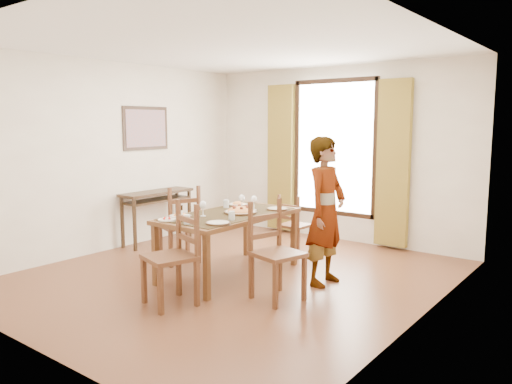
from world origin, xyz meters
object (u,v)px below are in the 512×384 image
Objects in this scene: man at (326,211)px; pasta_platter at (240,209)px; console_table at (157,199)px; dining_table at (229,219)px.

man is 1.04m from pasta_platter.
pasta_platter is at bearing -13.47° from console_table.
console_table is 3.05m from man.
dining_table is 1.17m from man.
pasta_platter is (2.06, -0.49, 0.12)m from console_table.
console_table is 0.68× the size of dining_table.
console_table is at bearing 166.53° from pasta_platter.
dining_table is (1.95, -0.58, 0.00)m from console_table.
pasta_platter is (-0.98, -0.32, -0.04)m from man.
pasta_platter is (0.10, 0.09, 0.12)m from dining_table.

